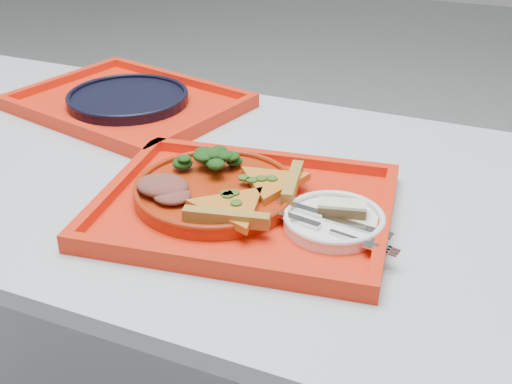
{
  "coord_description": "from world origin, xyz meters",
  "views": [
    {
      "loc": [
        0.55,
        -0.89,
        1.27
      ],
      "look_at": [
        0.2,
        -0.08,
        0.78
      ],
      "focal_mm": 45.0,
      "sensor_mm": 36.0,
      "label": 1
    }
  ],
  "objects_px": {
    "tray_main": "(245,210)",
    "navy_plate": "(128,99)",
    "dessert_bar": "(342,208)",
    "dinner_plate": "(216,192)",
    "tray_far": "(129,105)"
  },
  "relations": [
    {
      "from": "tray_main",
      "to": "navy_plate",
      "type": "xyz_separation_m",
      "value": [
        -0.41,
        0.31,
        0.01
      ]
    },
    {
      "from": "dessert_bar",
      "to": "tray_far",
      "type": "bearing_deg",
      "value": 138.52
    },
    {
      "from": "dessert_bar",
      "to": "dinner_plate",
      "type": "bearing_deg",
      "value": 167.66
    },
    {
      "from": "tray_far",
      "to": "dessert_bar",
      "type": "bearing_deg",
      "value": -14.1
    },
    {
      "from": "tray_main",
      "to": "dinner_plate",
      "type": "distance_m",
      "value": 0.06
    },
    {
      "from": "navy_plate",
      "to": "tray_far",
      "type": "bearing_deg",
      "value": 0.0
    },
    {
      "from": "dessert_bar",
      "to": "navy_plate",
      "type": "bearing_deg",
      "value": 138.52
    },
    {
      "from": "tray_main",
      "to": "dinner_plate",
      "type": "xyz_separation_m",
      "value": [
        -0.05,
        0.01,
        0.02
      ]
    },
    {
      "from": "tray_main",
      "to": "navy_plate",
      "type": "bearing_deg",
      "value": 135.17
    },
    {
      "from": "navy_plate",
      "to": "dinner_plate",
      "type": "bearing_deg",
      "value": -39.64
    },
    {
      "from": "tray_main",
      "to": "tray_far",
      "type": "relative_size",
      "value": 1.0
    },
    {
      "from": "dinner_plate",
      "to": "navy_plate",
      "type": "distance_m",
      "value": 0.47
    },
    {
      "from": "tray_main",
      "to": "dessert_bar",
      "type": "xyz_separation_m",
      "value": [
        0.15,
        0.02,
        0.03
      ]
    },
    {
      "from": "tray_far",
      "to": "dessert_bar",
      "type": "height_order",
      "value": "dessert_bar"
    },
    {
      "from": "dinner_plate",
      "to": "tray_main",
      "type": "bearing_deg",
      "value": -10.3
    }
  ]
}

